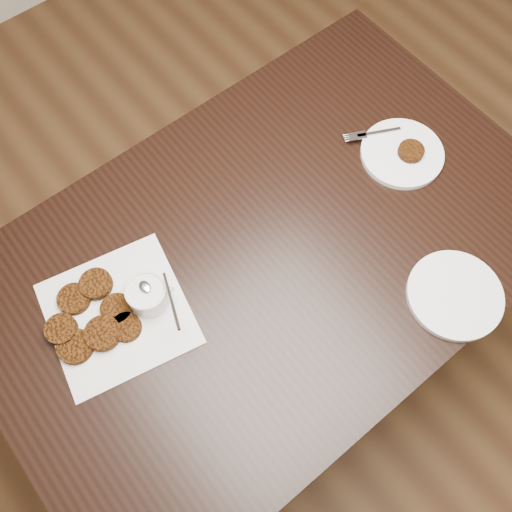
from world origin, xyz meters
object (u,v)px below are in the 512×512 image
(sauce_ramekin, at_px, (145,290))
(plate_with_patty, at_px, (403,152))
(napkin, at_px, (118,314))
(table, at_px, (267,306))
(plate_empty, at_px, (455,295))

(sauce_ramekin, relative_size, plate_with_patty, 0.61)
(sauce_ramekin, bearing_deg, plate_with_patty, -5.73)
(napkin, height_order, sauce_ramekin, sauce_ramekin)
(napkin, bearing_deg, plate_with_patty, -6.52)
(napkin, height_order, plate_with_patty, plate_with_patty)
(napkin, bearing_deg, sauce_ramekin, -14.08)
(sauce_ramekin, bearing_deg, table, -12.93)
(napkin, distance_m, plate_empty, 0.70)
(napkin, xyz_separation_m, sauce_ramekin, (0.07, -0.02, 0.06))
(napkin, height_order, plate_empty, plate_empty)
(plate_empty, bearing_deg, plate_with_patty, 62.66)
(plate_with_patty, bearing_deg, table, 179.37)
(plate_with_patty, distance_m, plate_empty, 0.36)
(sauce_ramekin, height_order, plate_empty, sauce_ramekin)
(napkin, relative_size, sauce_ramekin, 2.33)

